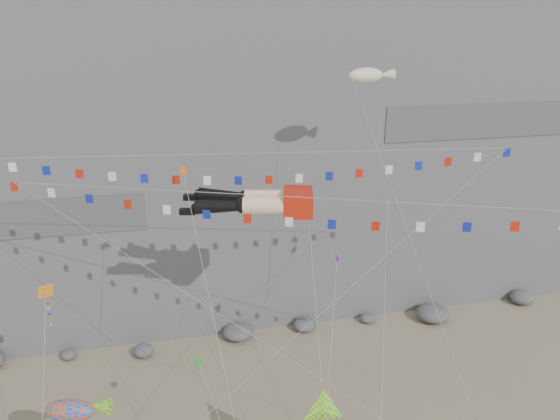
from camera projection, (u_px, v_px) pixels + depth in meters
The scene contains 13 objects.
cliff at pixel (208, 33), 53.16m from camera, with size 80.00×28.00×50.00m, color slate.
talus_boulders at pixel (238, 332), 47.45m from camera, with size 60.00×3.00×1.20m, color slate, non-canonical shape.
legs_kite at pixel (262, 202), 33.19m from camera, with size 8.28×16.45×21.00m.
flag_banner_upper at pixel (253, 154), 32.48m from camera, with size 31.30×13.13×26.42m.
flag_banner_lower at pixel (311, 198), 29.51m from camera, with size 32.81×13.57×20.07m.
harlequin_kite at pixel (46, 293), 29.36m from camera, with size 1.65×8.97×14.84m.
fish_windsock at pixel (70, 411), 28.37m from camera, with size 3.97×7.06×9.42m.
delta_kite at pixel (324, 411), 28.87m from camera, with size 2.59×7.61×9.83m.
blimp_windsock at pixel (366, 76), 36.71m from camera, with size 6.19×15.24×27.20m.
small_kite_a at pixel (185, 183), 30.99m from camera, with size 2.99×12.27×21.71m.
small_kite_b at pixel (337, 263), 34.27m from camera, with size 4.76×11.13×16.52m.
small_kite_c at pixel (200, 365), 29.71m from camera, with size 3.82×9.57×12.78m.
small_kite_d at pixel (387, 212), 37.80m from camera, with size 7.16×16.74×22.42m.
Camera 1 is at (-5.56, -24.03, 26.37)m, focal length 35.00 mm.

